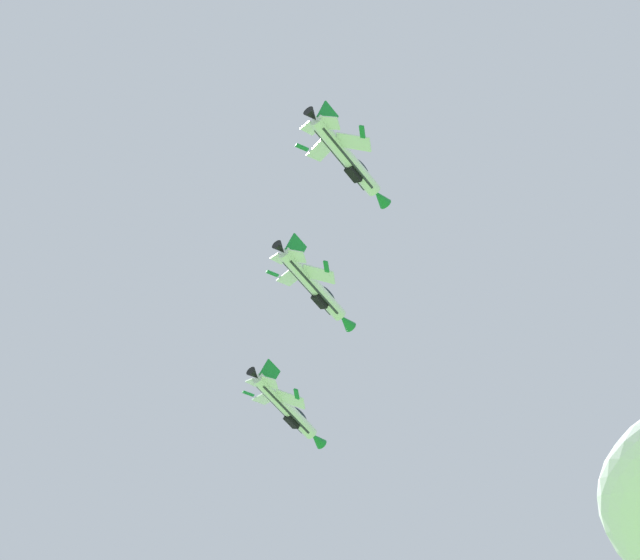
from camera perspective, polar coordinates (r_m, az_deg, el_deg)
The scene contains 3 objects.
fighter_jet_lead at distance 207.76m, azimuth -1.22°, elevation -4.61°, with size 13.85×11.11×5.62m.
fighter_jet_left_wing at distance 195.11m, azimuth -0.22°, elevation -0.22°, with size 13.85×11.22×5.41m.
fighter_jet_right_wing at distance 184.51m, azimuth 0.98°, elevation 4.42°, with size 13.85×11.33×5.24m.
Camera 1 is at (-1.55, 0.47, 1.71)m, focal length 89.04 mm.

